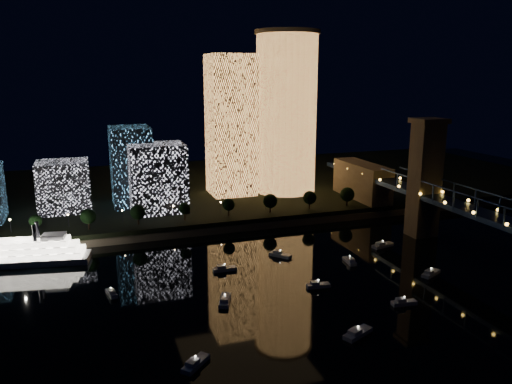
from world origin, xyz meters
The scene contains 11 objects.
ground centered at (0.00, 0.00, 0.00)m, with size 520.00×520.00×0.00m, color black.
far_bank centered at (0.00, 160.00, 2.50)m, with size 420.00×160.00×5.00m, color black.
seawall centered at (0.00, 82.00, 1.50)m, with size 420.00×6.00×3.00m, color #6B5E4C.
tower_cylindrical centered at (33.41, 127.18, 47.46)m, with size 34.00×34.00×84.66m.
tower_rectangular centered at (3.92, 131.48, 41.35)m, with size 22.85×22.85×72.70m, color #EA9A4A.
midrise_blocks centered at (-61.98, 117.97, 20.43)m, with size 96.75×39.76×38.03m.
truss_bridge centered at (65.00, 3.72, 16.25)m, with size 13.00×266.00×50.00m.
riverboat centered at (-96.26, 69.28, 3.97)m, with size 52.45×19.07×15.50m.
motorboats centered at (-3.11, 16.41, 0.81)m, with size 112.28×69.65×2.78m.
esplanade_trees centered at (-18.55, 88.00, 10.47)m, with size 166.14×7.00×9.00m.
street_lamps centered at (-34.00, 94.00, 9.02)m, with size 132.70×0.70×5.65m.
Camera 1 is at (-68.17, -121.01, 67.20)m, focal length 35.00 mm.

